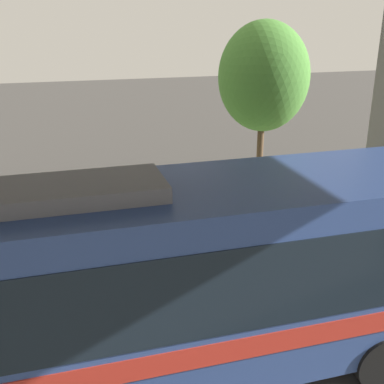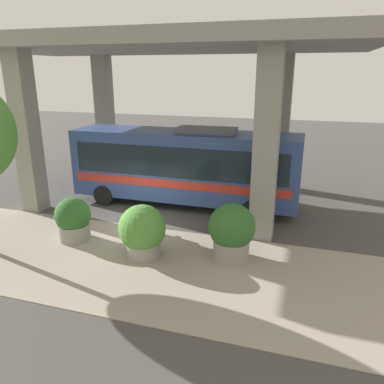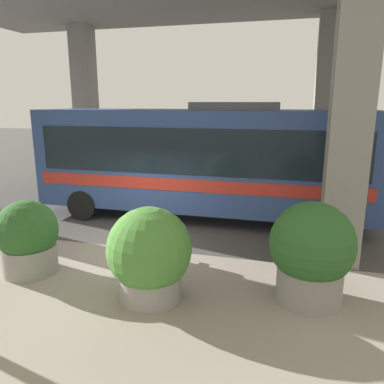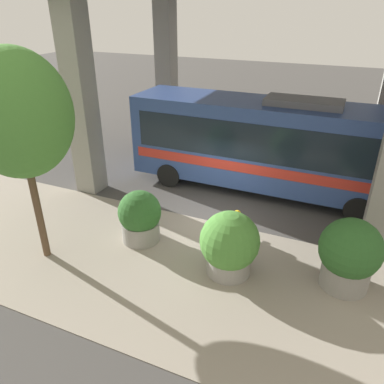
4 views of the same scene
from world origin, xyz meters
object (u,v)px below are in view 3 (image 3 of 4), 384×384
object	(u,v)px
planter_middle	(311,253)
planter_back	(28,238)
bus	(201,157)
fire_hydrant	(164,242)
planter_front	(150,255)

from	to	relation	value
planter_middle	planter_back	distance (m)	6.20
bus	fire_hydrant	world-z (taller)	bus
planter_back	planter_middle	bearing A→B (deg)	-87.58
bus	planter_middle	xyz separation A→B (m)	(-4.87, -3.34, -1.05)
bus	planter_back	world-z (taller)	bus
planter_front	fire_hydrant	bearing A→B (deg)	10.85
bus	fire_hydrant	bearing A→B (deg)	178.62
fire_hydrant	planter_middle	xyz separation A→B (m)	(-1.19, -3.43, 0.56)
bus	planter_front	xyz separation A→B (m)	(-5.57, -0.27, -1.15)
bus	planter_front	size ratio (longest dim) A/B	5.70
planter_front	planter_middle	size ratio (longest dim) A/B	0.93
bus	fire_hydrant	distance (m)	4.02
fire_hydrant	planter_back	bearing A→B (deg)	117.72
bus	planter_front	world-z (taller)	bus
fire_hydrant	planter_middle	bearing A→B (deg)	-109.17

